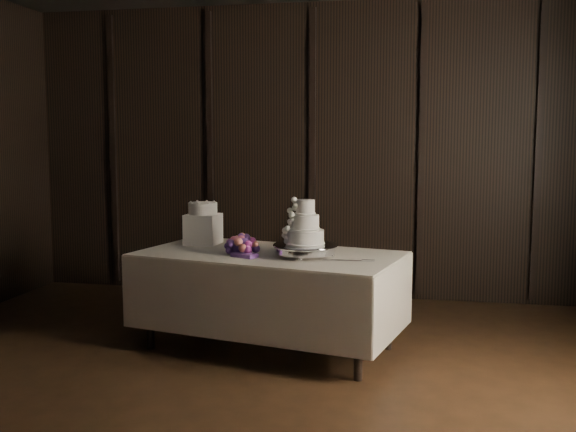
{
  "coord_description": "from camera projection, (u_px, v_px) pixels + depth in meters",
  "views": [
    {
      "loc": [
        1.13,
        -3.37,
        1.64
      ],
      "look_at": [
        0.12,
        1.62,
        1.05
      ],
      "focal_mm": 42.0,
      "sensor_mm": 36.0,
      "label": 1
    }
  ],
  "objects": [
    {
      "name": "room",
      "position": [
        204.0,
        165.0,
        3.52
      ],
      "size": [
        6.08,
        7.08,
        3.08
      ],
      "color": "black",
      "rests_on": "ground"
    },
    {
      "name": "display_table",
      "position": [
        269.0,
        296.0,
        5.22
      ],
      "size": [
        2.17,
        1.45,
        0.76
      ],
      "rotation": [
        0.0,
        0.0,
        -0.22
      ],
      "color": "beige",
      "rests_on": "ground"
    },
    {
      "name": "cake_stand",
      "position": [
        305.0,
        251.0,
        5.01
      ],
      "size": [
        0.57,
        0.57,
        0.09
      ],
      "primitive_type": "cylinder",
      "rotation": [
        0.0,
        0.0,
        0.19
      ],
      "color": "silver",
      "rests_on": "display_table"
    },
    {
      "name": "wedding_cake",
      "position": [
        302.0,
        227.0,
        4.98
      ],
      "size": [
        0.32,
        0.28,
        0.34
      ],
      "rotation": [
        0.0,
        0.0,
        0.33
      ],
      "color": "white",
      "rests_on": "cake_stand"
    },
    {
      "name": "bouquet",
      "position": [
        242.0,
        246.0,
        5.12
      ],
      "size": [
        0.43,
        0.48,
        0.19
      ],
      "primitive_type": null,
      "rotation": [
        0.0,
        0.0,
        -0.4
      ],
      "color": "#B3485E",
      "rests_on": "display_table"
    },
    {
      "name": "box_pedestal",
      "position": [
        203.0,
        229.0,
        5.61
      ],
      "size": [
        0.27,
        0.27,
        0.25
      ],
      "primitive_type": "cube",
      "rotation": [
        0.0,
        0.0,
        -0.05
      ],
      "color": "white",
      "rests_on": "display_table"
    },
    {
      "name": "small_cake",
      "position": [
        203.0,
        208.0,
        5.59
      ],
      "size": [
        0.25,
        0.25,
        0.1
      ],
      "primitive_type": "cylinder",
      "rotation": [
        0.0,
        0.0,
        0.03
      ],
      "color": "white",
      "rests_on": "box_pedestal"
    },
    {
      "name": "cake_knife",
      "position": [
        342.0,
        260.0,
        4.83
      ],
      "size": [
        0.37,
        0.04,
        0.01
      ],
      "primitive_type": "cube",
      "rotation": [
        0.0,
        0.0,
        0.04
      ],
      "color": "silver",
      "rests_on": "display_table"
    }
  ]
}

